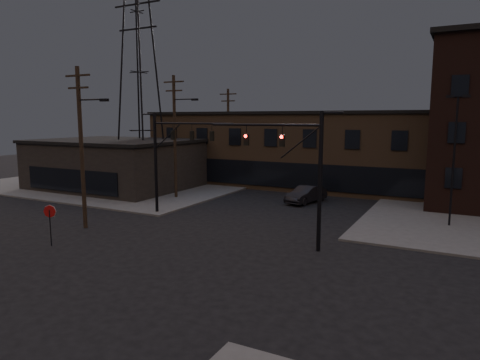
% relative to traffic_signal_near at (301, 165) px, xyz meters
% --- Properties ---
extents(ground, '(140.00, 140.00, 0.00)m').
position_rel_traffic_signal_near_xyz_m(ground, '(-5.36, -4.50, -4.93)').
color(ground, black).
rests_on(ground, ground).
extents(sidewalk_nw, '(30.00, 30.00, 0.15)m').
position_rel_traffic_signal_near_xyz_m(sidewalk_nw, '(-27.36, 17.50, -4.86)').
color(sidewalk_nw, '#474744').
rests_on(sidewalk_nw, ground).
extents(building_row, '(40.00, 12.00, 8.00)m').
position_rel_traffic_signal_near_xyz_m(building_row, '(-5.36, 23.50, -0.93)').
color(building_row, brown).
rests_on(building_row, ground).
extents(building_left, '(16.00, 12.00, 5.00)m').
position_rel_traffic_signal_near_xyz_m(building_left, '(-25.36, 11.50, -2.43)').
color(building_left, black).
rests_on(building_left, ground).
extents(traffic_signal_near, '(7.12, 0.24, 8.00)m').
position_rel_traffic_signal_near_xyz_m(traffic_signal_near, '(0.00, 0.00, 0.00)').
color(traffic_signal_near, black).
rests_on(traffic_signal_near, ground).
extents(traffic_signal_far, '(7.12, 0.24, 8.00)m').
position_rel_traffic_signal_near_xyz_m(traffic_signal_far, '(-12.07, 3.50, 0.08)').
color(traffic_signal_far, black).
rests_on(traffic_signal_far, ground).
extents(stop_sign, '(0.72, 0.33, 2.48)m').
position_rel_traffic_signal_near_xyz_m(stop_sign, '(-13.36, -6.49, -3.09)').
color(stop_sign, black).
rests_on(stop_sign, ground).
extents(utility_pole_near, '(3.70, 0.28, 11.00)m').
position_rel_traffic_signal_near_xyz_m(utility_pole_near, '(-14.79, -2.50, 0.94)').
color(utility_pole_near, black).
rests_on(utility_pole_near, ground).
extents(utility_pole_mid, '(3.70, 0.28, 11.50)m').
position_rel_traffic_signal_near_xyz_m(utility_pole_mid, '(-15.79, 9.50, 1.19)').
color(utility_pole_mid, black).
rests_on(utility_pole_mid, ground).
extents(utility_pole_far, '(2.20, 0.28, 11.00)m').
position_rel_traffic_signal_near_xyz_m(utility_pole_far, '(-16.86, 21.50, 0.85)').
color(utility_pole_far, black).
rests_on(utility_pole_far, ground).
extents(transmission_tower, '(7.00, 7.00, 25.00)m').
position_rel_traffic_signal_near_xyz_m(transmission_tower, '(-23.36, 13.50, 7.57)').
color(transmission_tower, black).
rests_on(transmission_tower, ground).
extents(lot_light_a, '(1.50, 0.28, 9.14)m').
position_rel_traffic_signal_near_xyz_m(lot_light_a, '(7.64, 9.50, 0.58)').
color(lot_light_a, black).
rests_on(lot_light_a, ground).
extents(parked_car_lot_a, '(4.12, 1.69, 1.40)m').
position_rel_traffic_signal_near_xyz_m(parked_car_lot_a, '(8.58, 17.35, -4.08)').
color(parked_car_lot_a, black).
rests_on(parked_car_lot_a, sidewalk_ne).
extents(car_crossing, '(2.74, 4.94, 1.54)m').
position_rel_traffic_signal_near_xyz_m(car_crossing, '(-4.14, 13.20, -4.16)').
color(car_crossing, black).
rests_on(car_crossing, ground).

